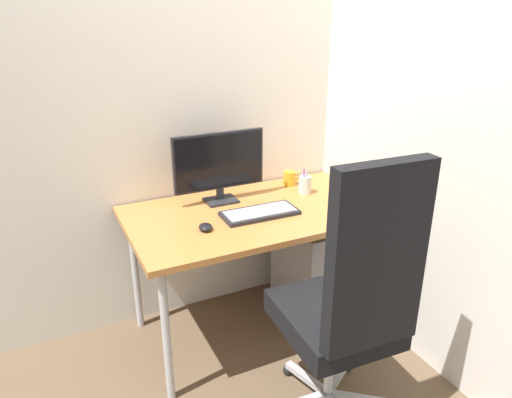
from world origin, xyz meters
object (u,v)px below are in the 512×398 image
Objects in this scene: office_chair at (350,300)px; monitor at (219,164)px; notebook at (360,205)px; coffee_mug at (290,178)px; filing_cabinet at (320,266)px; mouse at (206,227)px; keyboard at (260,213)px; pen_holder at (305,185)px.

office_chair reaches higher than monitor.
notebook is 0.51m from coffee_mug.
coffee_mug is at bearing 105.93° from filing_cabinet.
coffee_mug is (-0.08, 0.27, 0.49)m from filing_cabinet.
notebook is (0.64, -0.42, -0.20)m from monitor.
coffee_mug is (-0.17, 0.48, 0.03)m from notebook.
monitor is at bearing 159.13° from filing_cabinet.
mouse is (-0.37, 0.68, 0.11)m from office_chair.
monitor is 4.88× the size of coffee_mug.
notebook reaches higher than filing_cabinet.
coffee_mug reaches higher than keyboard.
notebook is at bearing -66.78° from filing_cabinet.
keyboard is at bearing 93.89° from office_chair.
office_chair is 0.76m from notebook.
pen_holder is 1.59× the size of coffee_mug.
monitor reaches higher than notebook.
filing_cabinet is 0.64m from keyboard.
monitor is at bearing 99.21° from office_chair.
keyboard is 4.82× the size of mouse.
notebook reaches higher than keyboard.
keyboard is 0.32m from mouse.
monitor is 2.20× the size of notebook.
pen_holder reaches higher than keyboard.
monitor reaches higher than coffee_mug.
pen_holder reaches higher than coffee_mug.
keyboard is at bearing 16.64° from mouse.
monitor is at bearing -173.14° from coffee_mug.
coffee_mug is at bearing 93.48° from pen_holder.
pen_holder reaches higher than mouse.
mouse reaches higher than notebook.
monitor is 0.52m from pen_holder.
coffee_mug is at bearing 42.05° from keyboard.
mouse is at bearing 167.17° from notebook.
pen_holder is (0.69, 0.22, 0.04)m from mouse.
mouse is at bearing -122.66° from monitor.
filing_cabinet is 5.75× the size of coffee_mug.
office_chair is at bearing -53.68° from mouse.
mouse is 0.73m from pen_holder.
keyboard is 0.41m from pen_holder.
mouse is at bearing -162.62° from pen_holder.
mouse is (-0.76, -0.11, 0.46)m from filing_cabinet.
office_chair is 12.10× the size of coffee_mug.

